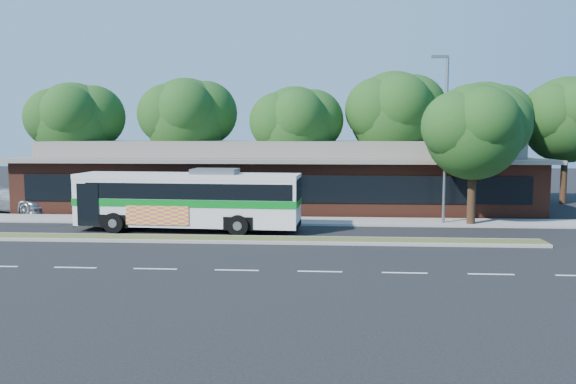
% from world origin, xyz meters
% --- Properties ---
extents(ground, '(120.00, 120.00, 0.00)m').
position_xyz_m(ground, '(0.00, 0.00, 0.00)').
color(ground, black).
rests_on(ground, ground).
extents(median_strip, '(26.00, 1.10, 0.15)m').
position_xyz_m(median_strip, '(0.00, 0.60, 0.07)').
color(median_strip, '#3B4F21').
rests_on(median_strip, ground).
extents(sidewalk, '(44.00, 2.60, 0.12)m').
position_xyz_m(sidewalk, '(0.00, 6.40, 0.06)').
color(sidewalk, gray).
rests_on(sidewalk, ground).
extents(plaza_building, '(33.20, 11.20, 4.45)m').
position_xyz_m(plaza_building, '(0.00, 12.99, 2.13)').
color(plaza_building, '#522619').
rests_on(plaza_building, ground).
extents(lamp_post, '(0.93, 0.18, 9.07)m').
position_xyz_m(lamp_post, '(9.56, 6.00, 4.90)').
color(lamp_post, slate).
rests_on(lamp_post, ground).
extents(tree_bg_a, '(6.47, 5.80, 8.63)m').
position_xyz_m(tree_bg_a, '(-14.58, 15.14, 5.87)').
color(tree_bg_a, black).
rests_on(tree_bg_a, ground).
extents(tree_bg_b, '(6.69, 6.00, 9.00)m').
position_xyz_m(tree_bg_b, '(-6.57, 16.14, 6.14)').
color(tree_bg_b, black).
rests_on(tree_bg_b, ground).
extents(tree_bg_c, '(6.24, 5.60, 8.26)m').
position_xyz_m(tree_bg_c, '(1.40, 15.13, 5.59)').
color(tree_bg_c, black).
rests_on(tree_bg_c, ground).
extents(tree_bg_d, '(6.91, 6.20, 9.37)m').
position_xyz_m(tree_bg_d, '(8.45, 16.15, 6.42)').
color(tree_bg_d, black).
rests_on(tree_bg_d, ground).
extents(tree_bg_e, '(6.47, 5.80, 8.50)m').
position_xyz_m(tree_bg_e, '(14.42, 15.14, 5.74)').
color(tree_bg_e, black).
rests_on(tree_bg_e, ground).
extents(tree_bg_f, '(6.69, 6.00, 8.92)m').
position_xyz_m(tree_bg_f, '(20.43, 16.14, 6.06)').
color(tree_bg_f, black).
rests_on(tree_bg_f, ground).
extents(transit_bus, '(11.46, 3.14, 3.18)m').
position_xyz_m(transit_bus, '(-3.71, 3.19, 1.77)').
color(transit_bus, silver).
rests_on(transit_bus, ground).
extents(sedan, '(5.62, 3.76, 1.51)m').
position_xyz_m(sedan, '(-16.22, 9.30, 0.76)').
color(sedan, '#A7AAAE').
rests_on(sedan, ground).
extents(sidewalk_tree, '(5.67, 5.08, 7.56)m').
position_xyz_m(sidewalk_tree, '(11.37, 5.85, 5.14)').
color(sidewalk_tree, black).
rests_on(sidewalk_tree, ground).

